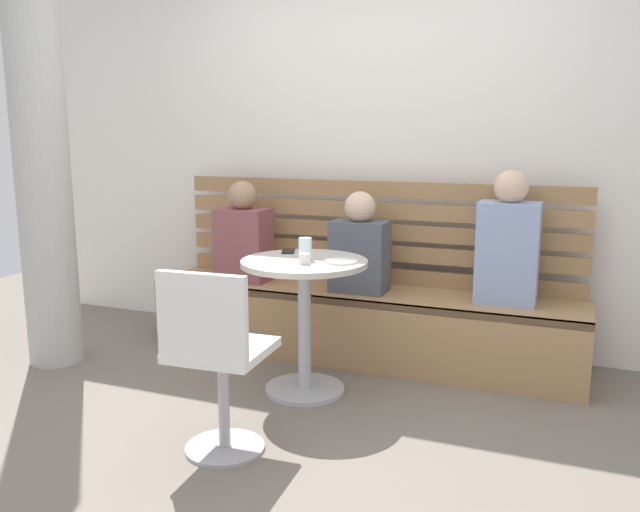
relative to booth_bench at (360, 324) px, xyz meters
name	(u,v)px	position (x,y,z in m)	size (l,w,h in m)	color
ground	(279,439)	(0.00, -1.20, -0.22)	(8.00, 8.00, 0.00)	#70665B
back_wall	(383,126)	(0.00, 0.44, 1.23)	(5.20, 0.10, 2.90)	silver
concrete_pillar	(40,134)	(-1.75, -0.75, 1.18)	(0.32, 0.32, 2.80)	#B2B2AD
booth_bench	(360,324)	(0.00, 0.00, 0.00)	(2.70, 0.52, 0.44)	#A87C51
booth_backrest	(373,232)	(0.00, 0.24, 0.56)	(2.65, 0.04, 0.66)	#9A7249
cafe_table	(304,300)	(-0.11, -0.63, 0.30)	(0.68, 0.68, 0.74)	#ADADB2
white_chair	(215,356)	(-0.18, -1.44, 0.24)	(0.42, 0.42, 0.85)	#ADADB2
person_adult	(508,244)	(0.87, 0.03, 0.56)	(0.34, 0.22, 0.76)	#8C9EC6
person_child_left	(360,248)	(0.00, -0.02, 0.49)	(0.34, 0.22, 0.62)	#4C515B
person_child_middle	(243,237)	(-0.81, -0.02, 0.51)	(0.34, 0.22, 0.66)	brown
cup_espresso_small	(304,259)	(-0.07, -0.73, 0.55)	(0.06, 0.06, 0.06)	silver
cup_glass_tall	(305,249)	(-0.11, -0.62, 0.58)	(0.07, 0.07, 0.12)	silver
plate_small	(341,261)	(0.10, -0.62, 0.52)	(0.17, 0.17, 0.01)	white
phone_on_table	(288,251)	(-0.29, -0.44, 0.52)	(0.07, 0.14, 0.01)	black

